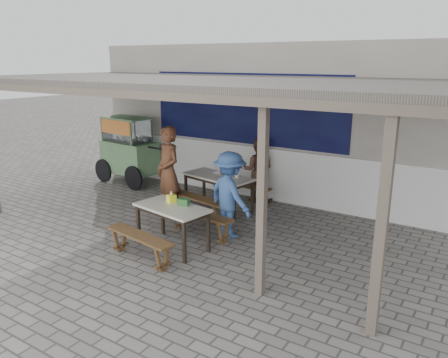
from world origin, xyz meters
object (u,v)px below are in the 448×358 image
Objects in this scene: bench_right_street at (140,242)px; bench_right_wall at (201,219)px; table_right at (172,211)px; condiment_jar at (237,175)px; bench_left_street at (195,201)px; patron_right_table at (230,195)px; donation_box at (184,202)px; patron_wall_side at (258,170)px; patron_street_side at (168,172)px; bench_left_wall at (239,187)px; table_left at (218,179)px; tissue_box at (171,199)px; condiment_bowl at (218,172)px; vendor_cart at (128,148)px.

bench_right_street is 1.00× the size of bench_right_wall.
condiment_jar reaches higher than table_right.
condiment_jar is (0.54, 0.78, 0.45)m from bench_left_street.
donation_box is (-0.41, -0.82, 0.02)m from patron_right_table.
table_right is 3.06m from patron_wall_side.
condiment_jar is (1.08, 0.94, -0.13)m from patron_street_side.
condiment_jar reaches higher than bench_right_wall.
bench_left_wall is 9.39× the size of donation_box.
bench_left_wall is 0.80m from condiment_jar.
table_left is at bearing 120.83° from bench_right_wall.
bench_right_wall is at bearing 93.11° from donation_box.
bench_left_wall is 12.58× the size of tissue_box.
table_left is 0.24m from condiment_bowl.
vendor_cart is at bearing 152.84° from table_right.
table_right is 1.12m from patron_right_table.
donation_box is (0.72, -1.27, 0.47)m from bench_left_street.
vendor_cart is 4.48m from donation_box.
patron_street_side is (-1.01, 1.94, 0.60)m from bench_right_street.
condiment_jar is (0.42, 0.09, 0.12)m from table_left.
bench_left_street and bench_left_wall have the same top height.
patron_street_side is 8.75× the size of condiment_bowl.
vendor_cart is 2.83m from patron_street_side.
tissue_box is at bearing -29.99° from vendor_cart.
vendor_cart reaches higher than table_left.
vendor_cart is at bearing 161.37° from bench_right_wall.
tissue_box is (0.97, -1.08, -0.11)m from patron_street_side.
bench_right_wall is 0.75m from tissue_box.
patron_wall_side is 10.96× the size of tissue_box.
patron_street_side reaches higher than condiment_bowl.
bench_right_wall is at bearing -67.96° from bench_left_wall.
tissue_box reaches higher than table_right.
tissue_box is at bearing -78.21° from condiment_bowl.
bench_left_wall is at bearing 90.00° from table_left.
patron_wall_side is at bearing 88.34° from condiment_jar.
condiment_bowl is (-0.48, 2.96, 0.44)m from bench_right_street.
bench_right_wall is (0.22, 1.38, 0.00)m from bench_right_street.
patron_street_side reaches higher than table_left.
table_right is 4.46m from vendor_cart.
table_right is at bearing -30.67° from vendor_cart.
condiment_jar is at bearing 65.00° from bench_left_street.
table_right is at bearing 68.75° from patron_wall_side.
table_right reaches higher than bench_left_street.
patron_right_table reaches higher than bench_right_wall.
condiment_jar is (0.30, -0.59, 0.45)m from bench_left_wall.
donation_box is at bearing -85.04° from condiment_jar.
donation_box is at bearing -69.77° from bench_left_wall.
patron_right_table is at bearing 49.21° from tissue_box.
table_left and table_right have the same top height.
tissue_box is at bearing -75.78° from bench_left_wall.
vendor_cart is 12.35× the size of donation_box.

